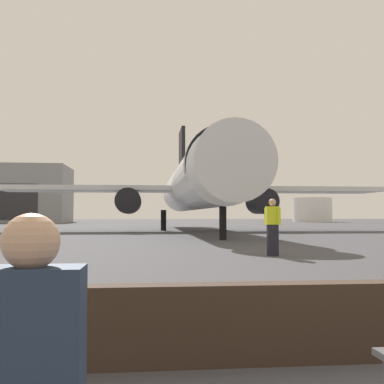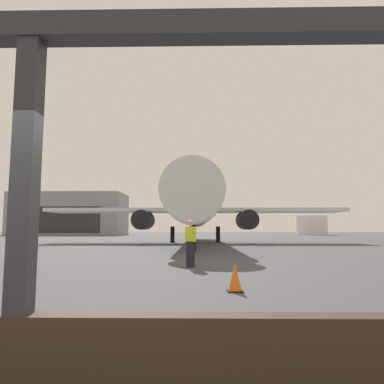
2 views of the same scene
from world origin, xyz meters
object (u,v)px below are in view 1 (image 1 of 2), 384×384
(ground_crew_worker, at_px, (273,226))
(fuel_storage_tank, at_px, (312,210))
(airplane, at_px, (196,185))
(seated_passenger, at_px, (30,358))

(ground_crew_worker, distance_m, fuel_storage_tank, 74.71)
(airplane, xyz_separation_m, fuel_storage_tank, (27.13, 48.34, -1.34))
(fuel_storage_tank, bearing_deg, seated_passenger, -111.08)
(fuel_storage_tank, bearing_deg, ground_crew_worker, -111.27)
(airplane, distance_m, fuel_storage_tank, 55.45)
(seated_passenger, xyz_separation_m, airplane, (4.24, 33.06, 2.90))
(seated_passenger, xyz_separation_m, fuel_storage_tank, (31.37, 81.40, 1.56))
(seated_passenger, xyz_separation_m, ground_crew_worker, (4.27, 11.79, 0.23))
(seated_passenger, bearing_deg, ground_crew_worker, 70.07)
(seated_passenger, height_order, ground_crew_worker, ground_crew_worker)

